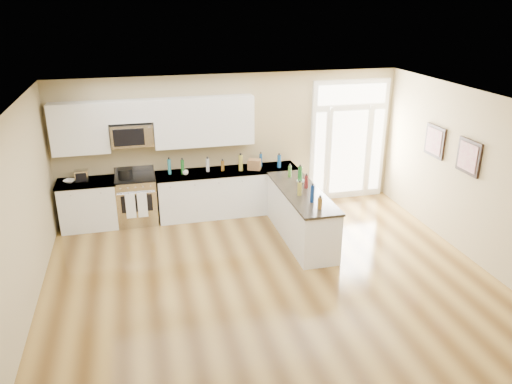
% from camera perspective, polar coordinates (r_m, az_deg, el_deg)
% --- Properties ---
extents(ground, '(8.00, 8.00, 0.00)m').
position_cam_1_polar(ground, '(7.27, 3.75, -13.74)').
color(ground, '#543817').
extents(room_shell, '(8.00, 8.00, 8.00)m').
position_cam_1_polar(room_shell, '(6.44, 4.11, -1.20)').
color(room_shell, tan).
rests_on(room_shell, ground).
extents(back_cabinet_left, '(1.10, 0.66, 0.94)m').
position_cam_1_polar(back_cabinet_left, '(10.11, -18.52, -1.49)').
color(back_cabinet_left, silver).
rests_on(back_cabinet_left, ground).
extents(back_cabinet_right, '(2.85, 0.66, 0.94)m').
position_cam_1_polar(back_cabinet_right, '(10.20, -3.22, -0.15)').
color(back_cabinet_right, silver).
rests_on(back_cabinet_right, ground).
extents(peninsula_cabinet, '(0.69, 2.32, 0.94)m').
position_cam_1_polar(peninsula_cabinet, '(9.17, 5.16, -2.80)').
color(peninsula_cabinet, silver).
rests_on(peninsula_cabinet, ground).
extents(upper_cabinet_left, '(1.04, 0.33, 0.95)m').
position_cam_1_polar(upper_cabinet_left, '(9.80, -19.54, 6.87)').
color(upper_cabinet_left, silver).
rests_on(upper_cabinet_left, room_shell).
extents(upper_cabinet_right, '(1.94, 0.33, 0.95)m').
position_cam_1_polar(upper_cabinet_right, '(9.83, -5.96, 8.03)').
color(upper_cabinet_right, silver).
rests_on(upper_cabinet_right, room_shell).
extents(upper_cabinet_short, '(0.82, 0.33, 0.40)m').
position_cam_1_polar(upper_cabinet_short, '(9.69, -14.22, 8.96)').
color(upper_cabinet_short, silver).
rests_on(upper_cabinet_short, room_shell).
extents(microwave, '(0.78, 0.41, 0.42)m').
position_cam_1_polar(microwave, '(9.75, -13.99, 6.39)').
color(microwave, silver).
rests_on(microwave, room_shell).
extents(entry_door, '(1.70, 0.10, 2.60)m').
position_cam_1_polar(entry_door, '(10.95, 10.52, 5.80)').
color(entry_door, white).
rests_on(entry_door, ground).
extents(wall_art_near, '(0.05, 0.58, 0.58)m').
position_cam_1_polar(wall_art_near, '(9.81, 19.76, 5.49)').
color(wall_art_near, black).
rests_on(wall_art_near, room_shell).
extents(wall_art_far, '(0.05, 0.58, 0.58)m').
position_cam_1_polar(wall_art_far, '(9.03, 23.14, 3.71)').
color(wall_art_far, black).
rests_on(wall_art_far, room_shell).
extents(kitchen_range, '(0.76, 0.68, 1.08)m').
position_cam_1_polar(kitchen_range, '(10.04, -13.47, -0.84)').
color(kitchen_range, silver).
rests_on(kitchen_range, ground).
extents(stockpot, '(0.30, 0.30, 0.21)m').
position_cam_1_polar(stockpot, '(9.79, -14.71, 2.07)').
color(stockpot, black).
rests_on(stockpot, kitchen_range).
extents(toaster_oven, '(0.25, 0.20, 0.21)m').
position_cam_1_polar(toaster_oven, '(9.94, -19.31, 1.78)').
color(toaster_oven, silver).
rests_on(toaster_oven, back_cabinet_left).
extents(cardboard_box, '(0.30, 0.27, 0.21)m').
position_cam_1_polar(cardboard_box, '(10.03, -0.20, 3.17)').
color(cardboard_box, brown).
rests_on(cardboard_box, back_cabinet_right).
extents(bowl_left, '(0.27, 0.27, 0.05)m').
position_cam_1_polar(bowl_left, '(9.97, -20.54, 1.18)').
color(bowl_left, white).
rests_on(bowl_left, back_cabinet_left).
extents(bowl_peninsula, '(0.21, 0.21, 0.05)m').
position_cam_1_polar(bowl_peninsula, '(9.36, 5.14, 1.22)').
color(bowl_peninsula, white).
rests_on(bowl_peninsula, peninsula_cabinet).
extents(cup_counter, '(0.14, 0.14, 0.09)m').
position_cam_1_polar(cup_counter, '(9.83, -8.07, 2.21)').
color(cup_counter, white).
rests_on(cup_counter, back_cabinet_right).
extents(counter_bottles, '(2.41, 2.42, 0.32)m').
position_cam_1_polar(counter_bottles, '(9.43, 0.48, 2.18)').
color(counter_bottles, '#19591E').
rests_on(counter_bottles, back_cabinet_right).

